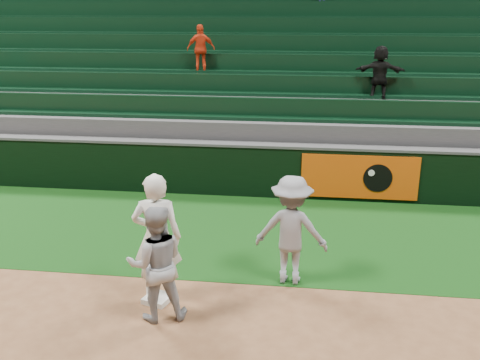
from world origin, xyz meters
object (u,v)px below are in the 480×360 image
object	(u,v)px
baserunner	(156,263)
first_baseman	(157,238)
first_base	(158,299)
base_coach	(291,230)

from	to	relation	value
baserunner	first_baseman	bearing A→B (deg)	-94.35
first_baseman	baserunner	size ratio (longest dim) A/B	1.18
first_baseman	first_base	bearing A→B (deg)	82.31
baserunner	base_coach	world-z (taller)	base_coach
first_base	baserunner	bearing A→B (deg)	-72.49
first_baseman	baserunner	bearing A→B (deg)	97.98
first_base	baserunner	distance (m)	0.91
first_base	first_baseman	xyz separation A→B (m)	(0.00, 0.11, 0.95)
first_base	first_baseman	size ratio (longest dim) A/B	0.19
first_baseman	baserunner	world-z (taller)	first_baseman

